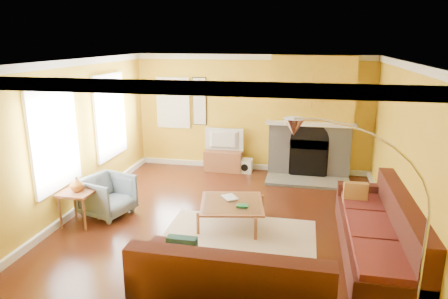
% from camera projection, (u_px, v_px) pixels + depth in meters
% --- Properties ---
extents(floor, '(5.50, 6.00, 0.02)m').
position_uv_depth(floor, '(227.00, 222.00, 6.84)').
color(floor, '#562412').
rests_on(floor, ground).
extents(ceiling, '(5.50, 6.00, 0.02)m').
position_uv_depth(ceiling, '(227.00, 61.00, 6.12)').
color(ceiling, white).
rests_on(ceiling, ground).
extents(wall_back, '(5.50, 0.02, 2.70)m').
position_uv_depth(wall_back, '(252.00, 113.00, 9.32)').
color(wall_back, gold).
rests_on(wall_back, ground).
extents(wall_front, '(5.50, 0.02, 2.70)m').
position_uv_depth(wall_front, '(163.00, 230.00, 3.64)').
color(wall_front, gold).
rests_on(wall_front, ground).
extents(wall_left, '(0.02, 6.00, 2.70)m').
position_uv_depth(wall_left, '(73.00, 138.00, 7.01)').
color(wall_left, gold).
rests_on(wall_left, ground).
extents(wall_right, '(0.02, 6.00, 2.70)m').
position_uv_depth(wall_right, '(408.00, 156.00, 5.95)').
color(wall_right, gold).
rests_on(wall_right, ground).
extents(baseboard, '(5.50, 6.00, 0.12)m').
position_uv_depth(baseboard, '(227.00, 219.00, 6.83)').
color(baseboard, white).
rests_on(baseboard, floor).
extents(crown_molding, '(5.50, 6.00, 0.12)m').
position_uv_depth(crown_molding, '(227.00, 65.00, 6.14)').
color(crown_molding, white).
rests_on(crown_molding, ceiling).
extents(window_left_near, '(0.06, 1.22, 1.72)m').
position_uv_depth(window_left_near, '(109.00, 116.00, 8.19)').
color(window_left_near, white).
rests_on(window_left_near, wall_left).
extents(window_left_far, '(0.06, 1.22, 1.72)m').
position_uv_depth(window_left_far, '(54.00, 138.00, 6.40)').
color(window_left_far, white).
rests_on(window_left_far, wall_left).
extents(window_back, '(0.82, 0.06, 1.22)m').
position_uv_depth(window_back, '(173.00, 103.00, 9.59)').
color(window_back, white).
rests_on(window_back, wall_back).
extents(wall_art, '(0.34, 0.04, 1.14)m').
position_uv_depth(wall_art, '(199.00, 101.00, 9.46)').
color(wall_art, white).
rests_on(wall_art, wall_back).
extents(fireplace, '(1.80, 0.40, 2.70)m').
position_uv_depth(fireplace, '(311.00, 117.00, 8.86)').
color(fireplace, gray).
rests_on(fireplace, floor).
extents(mantel, '(1.92, 0.22, 0.08)m').
position_uv_depth(mantel, '(311.00, 124.00, 8.66)').
color(mantel, white).
rests_on(mantel, fireplace).
extents(hearth, '(1.80, 0.70, 0.06)m').
position_uv_depth(hearth, '(307.00, 182.00, 8.70)').
color(hearth, gray).
rests_on(hearth, floor).
extents(sunburst, '(0.70, 0.04, 0.70)m').
position_uv_depth(sunburst, '(312.00, 92.00, 8.49)').
color(sunburst, olive).
rests_on(sunburst, fireplace).
extents(rug, '(2.40, 1.80, 0.02)m').
position_uv_depth(rug, '(237.00, 240.00, 6.22)').
color(rug, beige).
rests_on(rug, floor).
extents(sectional_sofa, '(3.34, 3.48, 0.90)m').
position_uv_depth(sectional_sofa, '(289.00, 229.00, 5.61)').
color(sectional_sofa, '#471D17').
rests_on(sectional_sofa, floor).
extents(coffee_table, '(1.20, 1.20, 0.41)m').
position_uv_depth(coffee_table, '(232.00, 214.00, 6.69)').
color(coffee_table, white).
rests_on(coffee_table, floor).
extents(media_console, '(0.88, 0.40, 0.49)m').
position_uv_depth(media_console, '(223.00, 161.00, 9.46)').
color(media_console, brown).
rests_on(media_console, floor).
extents(tv, '(0.92, 0.14, 0.53)m').
position_uv_depth(tv, '(223.00, 140.00, 9.33)').
color(tv, black).
rests_on(tv, media_console).
extents(subwoofer, '(0.31, 0.31, 0.31)m').
position_uv_depth(subwoofer, '(246.00, 166.00, 9.38)').
color(subwoofer, white).
rests_on(subwoofer, floor).
extents(armchair, '(0.96, 0.95, 0.71)m').
position_uv_depth(armchair, '(108.00, 196.00, 7.05)').
color(armchair, gray).
rests_on(armchair, floor).
extents(side_table, '(0.56, 0.56, 0.60)m').
position_uv_depth(side_table, '(79.00, 208.00, 6.69)').
color(side_table, brown).
rests_on(side_table, floor).
extents(vase, '(0.25, 0.25, 0.24)m').
position_uv_depth(vase, '(77.00, 184.00, 6.58)').
color(vase, orange).
rests_on(vase, side_table).
extents(book, '(0.34, 0.36, 0.03)m').
position_uv_depth(book, '(224.00, 198.00, 6.76)').
color(book, white).
rests_on(book, coffee_table).
extents(arc_lamp, '(1.43, 0.36, 2.27)m').
position_uv_depth(arc_lamp, '(361.00, 231.00, 4.07)').
color(arc_lamp, silver).
rests_on(arc_lamp, floor).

